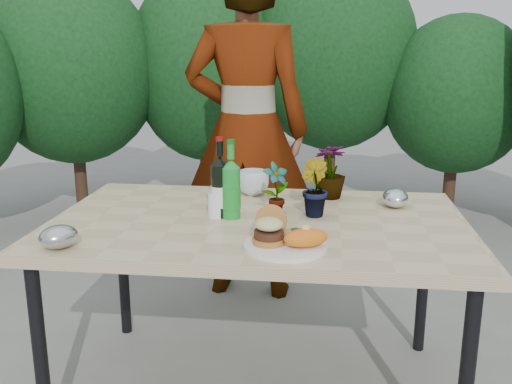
# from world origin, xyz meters

# --- Properties ---
(patio_table) EXTENTS (1.60, 1.00, 0.75)m
(patio_table) POSITION_xyz_m (0.00, 0.00, 0.69)
(patio_table) COLOR #C9B386
(patio_table) RESTS_ON ground
(shrub_hedge) EXTENTS (6.81, 5.15, 2.16)m
(shrub_hedge) POSITION_xyz_m (0.23, 1.76, 1.16)
(shrub_hedge) COLOR #382316
(shrub_hedge) RESTS_ON ground
(dinner_plate) EXTENTS (0.28, 0.28, 0.01)m
(dinner_plate) POSITION_xyz_m (0.13, -0.31, 0.76)
(dinner_plate) COLOR white
(dinner_plate) RESTS_ON patio_table
(burger_stack) EXTENTS (0.11, 0.16, 0.11)m
(burger_stack) POSITION_xyz_m (0.07, -0.29, 0.81)
(burger_stack) COLOR #B7722D
(burger_stack) RESTS_ON dinner_plate
(sweet_potato) EXTENTS (0.17, 0.12, 0.06)m
(sweet_potato) POSITION_xyz_m (0.19, -0.33, 0.80)
(sweet_potato) COLOR orange
(sweet_potato) RESTS_ON dinner_plate
(grilled_veg) EXTENTS (0.08, 0.05, 0.03)m
(grilled_veg) POSITION_xyz_m (0.14, -0.22, 0.78)
(grilled_veg) COLOR olive
(grilled_veg) RESTS_ON dinner_plate
(wine_bottle) EXTENTS (0.08, 0.08, 0.32)m
(wine_bottle) POSITION_xyz_m (-0.15, 0.02, 0.87)
(wine_bottle) COLOR black
(wine_bottle) RESTS_ON patio_table
(sparkling_water) EXTENTS (0.07, 0.07, 0.31)m
(sparkling_water) POSITION_xyz_m (-0.11, 0.01, 0.86)
(sparkling_water) COLOR #198D2A
(sparkling_water) RESTS_ON patio_table
(plastic_cup) EXTENTS (0.07, 0.07, 0.09)m
(plastic_cup) POSITION_xyz_m (-0.17, 0.02, 0.80)
(plastic_cup) COLOR white
(plastic_cup) RESTS_ON patio_table
(seedling_left) EXTENTS (0.13, 0.13, 0.21)m
(seedling_left) POSITION_xyz_m (0.06, 0.08, 0.85)
(seedling_left) COLOR #22531C
(seedling_left) RESTS_ON patio_table
(seedling_mid) EXTENTS (0.15, 0.16, 0.23)m
(seedling_mid) POSITION_xyz_m (0.21, 0.08, 0.86)
(seedling_mid) COLOR #28541D
(seedling_mid) RESTS_ON patio_table
(seedling_right) EXTENTS (0.17, 0.17, 0.24)m
(seedling_right) POSITION_xyz_m (0.28, 0.36, 0.87)
(seedling_right) COLOR #28521C
(seedling_right) RESTS_ON patio_table
(blue_bowl) EXTENTS (0.17, 0.17, 0.11)m
(blue_bowl) POSITION_xyz_m (-0.07, 0.37, 0.81)
(blue_bowl) COLOR silver
(blue_bowl) RESTS_ON patio_table
(foil_packet_left) EXTENTS (0.17, 0.17, 0.08)m
(foil_packet_left) POSITION_xyz_m (-0.62, -0.40, 0.79)
(foil_packet_left) COLOR #ADAFB4
(foil_packet_left) RESTS_ON patio_table
(foil_packet_right) EXTENTS (0.11, 0.14, 0.08)m
(foil_packet_right) POSITION_xyz_m (0.55, 0.24, 0.79)
(foil_packet_right) COLOR silver
(foil_packet_right) RESTS_ON patio_table
(person) EXTENTS (0.70, 0.47, 1.90)m
(person) POSITION_xyz_m (-0.18, 1.00, 0.95)
(person) COLOR #906448
(person) RESTS_ON ground
(terracotta_pot) EXTENTS (0.17, 0.17, 0.14)m
(terracotta_pot) POSITION_xyz_m (-1.71, 1.80, 0.07)
(terracotta_pot) COLOR #C36332
(terracotta_pot) RESTS_ON ground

